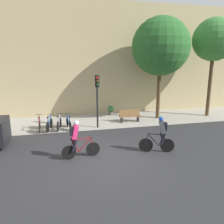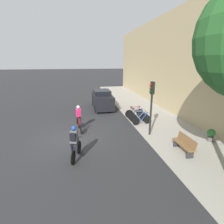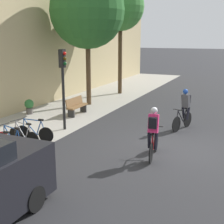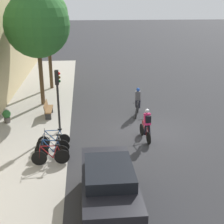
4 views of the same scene
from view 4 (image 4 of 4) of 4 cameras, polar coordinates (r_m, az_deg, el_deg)
ground at (r=17.58m, az=7.10°, el=-3.52°), size 200.00×200.00×0.00m
kerb_strip at (r=17.46m, az=-15.15°, el=-4.24°), size 44.00×4.50×0.01m
cyclist_pink at (r=16.00m, az=6.36°, el=-2.24°), size 1.76×0.51×1.77m
cyclist_grey at (r=19.69m, az=4.74°, el=2.11°), size 1.65×0.62×1.78m
parked_bike_0 at (r=14.19m, az=-11.16°, el=-7.94°), size 0.46×1.69×0.98m
parked_bike_1 at (r=14.73m, az=-10.95°, el=-6.88°), size 0.48×1.61×0.96m
parked_bike_2 at (r=15.27m, az=-10.75°, el=-5.87°), size 0.46×1.60×0.96m
parked_bike_3 at (r=15.83m, az=-10.57°, el=-4.95°), size 0.46×1.59×0.94m
traffic_light_pole at (r=16.89m, az=-9.90°, el=4.02°), size 0.26×0.30×3.46m
bench at (r=19.95m, az=-11.61°, el=0.54°), size 1.56×0.44×0.89m
parked_car at (r=10.82m, az=-0.56°, el=-14.06°), size 4.30×1.84×1.85m
street_tree_0 at (r=21.46m, az=-13.53°, el=15.19°), size 4.25×4.25×7.51m
street_tree_1 at (r=25.64m, az=-11.82°, el=17.20°), size 3.24×3.24×7.57m
potted_plant at (r=19.55m, az=-18.70°, el=-0.63°), size 0.48×0.48×0.78m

